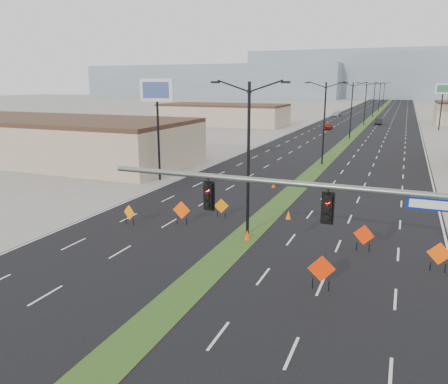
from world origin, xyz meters
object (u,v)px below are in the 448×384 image
at_px(car_far, 337,114).
at_px(cone_0, 247,235).
at_px(streetlight_3, 365,102).
at_px(streetlight_2, 351,109).
at_px(car_left, 328,126).
at_px(signal_mast, 377,225).
at_px(construction_sign_3, 364,236).
at_px(cone_1, 288,215).
at_px(streetlight_5, 380,96).
at_px(construction_sign_0, 129,213).
at_px(streetlight_0, 248,155).
at_px(construction_sign_4, 322,270).
at_px(car_mid, 378,122).
at_px(streetlight_1, 324,121).
at_px(streetlight_6, 384,94).
at_px(streetlight_4, 374,99).
at_px(cone_3, 273,185).
at_px(construction_sign_1, 182,211).
at_px(pole_sign_east_far, 443,92).
at_px(pole_sign_west, 157,97).
at_px(cone_2, 327,207).
at_px(construction_sign_2, 221,207).

distance_m(car_far, cone_0, 115.13).
bearing_deg(cone_0, streetlight_3, 90.25).
xyz_separation_m(streetlight_2, car_left, (-6.55, 15.75, -4.73)).
height_order(signal_mast, car_far, signal_mast).
relative_size(construction_sign_3, cone_1, 2.44).
bearing_deg(streetlight_5, construction_sign_0, -93.44).
bearing_deg(cone_1, car_left, 97.00).
distance_m(streetlight_0, streetlight_5, 140.00).
relative_size(car_far, construction_sign_4, 2.75).
relative_size(car_mid, construction_sign_3, 2.59).
bearing_deg(streetlight_1, streetlight_6, 90.00).
height_order(streetlight_1, construction_sign_0, streetlight_1).
height_order(streetlight_4, cone_0, streetlight_4).
distance_m(streetlight_0, cone_3, 14.72).
height_order(streetlight_1, car_left, streetlight_1).
height_order(construction_sign_1, cone_3, construction_sign_1).
bearing_deg(car_mid, construction_sign_4, -88.63).
relative_size(streetlight_5, pole_sign_east_far, 1.02).
distance_m(streetlight_1, car_mid, 59.66).
bearing_deg(cone_0, streetlight_1, 90.72).
height_order(car_mid, construction_sign_0, construction_sign_0).
bearing_deg(cone_0, cone_3, 99.58).
relative_size(streetlight_6, pole_sign_west, 0.97).
distance_m(construction_sign_3, cone_2, 8.70).
distance_m(streetlight_6, car_far, 55.72).
height_order(car_left, construction_sign_0, construction_sign_0).
bearing_deg(cone_0, streetlight_0, 108.61).
relative_size(streetlight_6, cone_0, 14.67).
xyz_separation_m(streetlight_5, car_mid, (3.11, -52.61, -4.71)).
height_order(car_left, car_far, car_far).
distance_m(streetlight_3, pole_sign_east_far, 17.16).
bearing_deg(streetlight_4, streetlight_5, 90.00).
distance_m(cone_1, pole_sign_west, 19.75).
height_order(car_far, construction_sign_1, construction_sign_1).
height_order(construction_sign_4, cone_3, construction_sign_4).
xyz_separation_m(cone_1, pole_sign_east_far, (14.23, 73.99, 7.69)).
xyz_separation_m(streetlight_2, cone_2, (3.98, -48.30, -5.11)).
bearing_deg(car_mid, cone_2, -89.80).
bearing_deg(streetlight_1, pole_sign_west, -132.69).
bearing_deg(cone_3, streetlight_0, -81.17).
distance_m(streetlight_1, streetlight_3, 56.00).
relative_size(signal_mast, streetlight_6, 1.63).
height_order(cone_0, cone_2, cone_0).
bearing_deg(cone_2, car_left, 99.34).
relative_size(car_left, construction_sign_1, 2.32).
xyz_separation_m(cone_0, cone_1, (1.37, 5.37, 0.00)).
distance_m(streetlight_4, construction_sign_3, 112.57).
bearing_deg(cone_1, streetlight_4, 90.92).
bearing_deg(construction_sign_0, construction_sign_2, 51.23).
height_order(streetlight_0, pole_sign_west, pole_sign_west).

